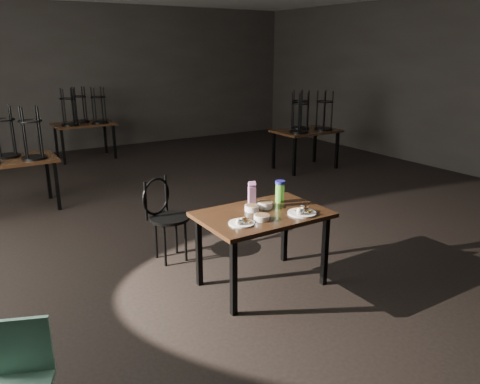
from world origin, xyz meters
TOP-DOWN VIEW (x-y plane):
  - room at (-0.06, 0.01)m, footprint 12.00×12.04m
  - main_table at (-0.61, -1.53)m, footprint 1.20×0.80m
  - plate_left at (-0.94, -1.68)m, footprint 0.23×0.23m
  - plate_right at (-0.32, -1.76)m, footprint 0.27×0.27m
  - bowl_near at (-0.67, -1.44)m, footprint 0.14×0.14m
  - bowl_far at (-0.51, -1.42)m, footprint 0.15×0.15m
  - bowl_big at (-0.74, -1.69)m, footprint 0.14×0.14m
  - juice_carton at (-0.62, -1.36)m, footprint 0.09×0.09m
  - water_bottle at (-0.28, -1.36)m, footprint 0.13×0.13m
  - spoon at (-0.17, -1.60)m, footprint 0.05×0.21m
  - bentwood_chair at (-1.16, -0.46)m, footprint 0.49×0.48m
  - school_chair at (-2.90, -2.43)m, footprint 0.47×0.47m
  - bg_table_left at (-2.36, 2.19)m, footprint 1.20×0.80m
  - bg_table_right at (2.76, 1.85)m, footprint 1.20×0.80m
  - bg_table_far at (-0.59, 4.99)m, footprint 1.20×0.80m

SIDE VIEW (x-z plane):
  - school_chair at x=-2.90m, z-range 0.08..0.87m
  - bentwood_chair at x=-1.16m, z-range 0.08..0.99m
  - main_table at x=-0.61m, z-range 0.30..1.05m
  - spoon at x=-0.17m, z-range 0.75..0.76m
  - plate_left at x=-0.94m, z-range 0.73..0.81m
  - plate_right at x=-0.32m, z-range 0.73..0.82m
  - bowl_big at x=-0.74m, z-range 0.75..0.80m
  - bg_table_right at x=2.76m, z-range 0.04..1.52m
  - bg_table_far at x=-0.59m, z-range 0.04..1.52m
  - bowl_near at x=-0.67m, z-range 0.75..0.81m
  - bowl_far at x=-0.51m, z-range 0.75..0.81m
  - bg_table_left at x=-2.36m, z-range 0.06..1.54m
  - water_bottle at x=-0.28m, z-range 0.75..0.97m
  - juice_carton at x=-0.62m, z-range 0.74..1.01m
  - room at x=-0.06m, z-range 0.72..3.94m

